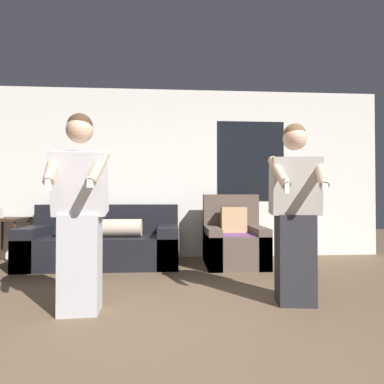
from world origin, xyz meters
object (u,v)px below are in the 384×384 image
(armchair, at_px, (234,241))
(couch, at_px, (104,243))
(side_table, at_px, (8,225))
(person_right, at_px, (295,213))
(person_left, at_px, (80,212))

(armchair, bearing_deg, couch, 176.09)
(side_table, xyz_separation_m, person_right, (3.52, -1.90, 0.27))
(couch, xyz_separation_m, person_right, (2.09, -1.72, 0.52))
(couch, distance_m, armchair, 1.86)
(couch, distance_m, person_right, 2.76)
(couch, relative_size, armchair, 2.12)
(side_table, bearing_deg, person_right, -28.40)
(armchair, relative_size, person_left, 0.60)
(armchair, relative_size, person_right, 0.61)
(side_table, relative_size, person_left, 0.49)
(armchair, height_order, person_right, person_right)
(person_left, height_order, person_right, person_left)
(armchair, height_order, person_left, person_left)
(armchair, xyz_separation_m, person_left, (-1.64, -1.70, 0.51))
(couch, height_order, armchair, armchair)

